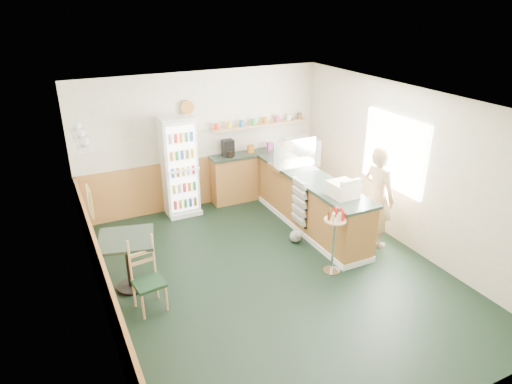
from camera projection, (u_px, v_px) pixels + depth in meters
ground at (273, 274)px, 7.11m from camera, size 6.00×6.00×0.00m
room_envelope at (239, 170)px, 7.01m from camera, size 5.04×6.02×2.72m
service_counter at (311, 205)px, 8.35m from camera, size 0.68×3.01×1.01m
back_counter at (261, 172)px, 9.67m from camera, size 2.24×0.42×1.69m
drinks_fridge at (180, 167)px, 8.74m from camera, size 0.64×0.54×1.94m
display_case at (294, 153)px, 8.56m from camera, size 0.90×0.47×0.51m
cash_register at (343, 189)px, 7.34m from camera, size 0.42×0.44×0.23m
shopkeeper at (378, 196)px, 7.67m from camera, size 0.49×0.63×1.77m
condiment_stand at (334, 232)px, 6.91m from camera, size 0.34×0.34×1.07m
newspaper_rack at (299, 203)px, 7.99m from camera, size 0.09×0.43×0.86m
cafe_table at (128, 253)px, 6.56m from camera, size 0.93×0.93×0.84m
cafe_chair at (146, 272)px, 6.20m from camera, size 0.44×0.44×1.05m
dog_doorstop at (296, 236)px, 7.98m from camera, size 0.21×0.27×0.25m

